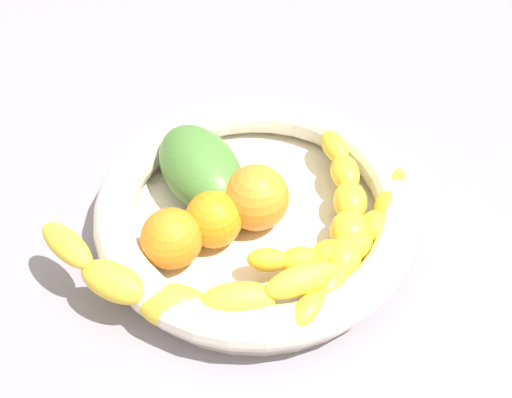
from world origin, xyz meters
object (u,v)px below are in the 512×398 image
Objects in this scene: banana_draped_left at (348,236)px; orange_front at (253,198)px; orange_mid_left at (213,219)px; mango_green at (201,169)px; banana_arching_top at (176,288)px; banana_draped_right at (341,226)px; orange_mid_right at (172,239)px; fruit_bowl at (256,212)px.

banana_draped_left is 2.89× the size of orange_front.
orange_mid_left is 6.46cm from mango_green.
orange_mid_left is at bearing -168.60° from banana_arching_top.
banana_draped_left is 1.10cm from banana_draped_right.
orange_mid_right is at bearing -26.28° from orange_mid_left.
fruit_bowl is at bearing -83.70° from banana_draped_left.
mango_green is (-0.63, -6.70, 1.93)cm from fruit_bowl.
banana_arching_top is 4.01× the size of orange_front.
orange_mid_right is at bearing 16.71° from mango_green.
fruit_bowl is 9.26cm from banana_draped_left.
fruit_bowl and banana_draped_left have the same top height.
banana_draped_right is at bearing 93.47° from mango_green.
orange_mid_left is at bearing -28.98° from fruit_bowl.
banana_arching_top reaches higher than banana_draped_right.
orange_front reaches higher than mango_green.
banana_arching_top is at bearing 11.40° from orange_mid_left.
orange_mid_right is (-4.30, -3.59, -0.14)cm from banana_arching_top.
orange_front is (1.68, -8.47, 0.83)cm from banana_draped_right.
orange_front is at bearing 153.13° from orange_mid_left.
orange_mid_right is (9.43, -12.34, 0.46)cm from banana_draped_right.
banana_draped_left is at bearing 123.84° from orange_mid_right.
mango_green is (-12.83, -6.15, 0.17)cm from banana_arching_top.
fruit_bowl is at bearing 119.65° from orange_front.
orange_mid_left reaches higher than banana_draped_left.
orange_mid_left is at bearing -26.87° from orange_front.
mango_green reaches higher than banana_draped_right.
fruit_bowl is 4.84× the size of orange_front.
banana_draped_right reaches higher than fruit_bowl.
orange_mid_left is (5.00, -11.37, 0.54)cm from banana_draped_left.
banana_draped_right is 16.30cm from banana_arching_top.
banana_draped_left is 9.54cm from orange_front.
mango_green reaches higher than banana_draped_left.
fruit_bowl is 7.00cm from mango_green.
banana_arching_top is 5.61cm from orange_mid_right.
banana_draped_left is at bearing 61.41° from banana_draped_right.
mango_green is (0.38, -15.86, 0.96)cm from banana_draped_left.
banana_arching_top is at bearing -1.38° from orange_front.
banana_draped_right is 1.96× the size of mango_green.
mango_green reaches higher than orange_mid_right.
banana_draped_right is (-0.52, -0.95, 0.19)cm from banana_draped_left.
mango_green is at bearing -96.89° from orange_front.
banana_draped_left is 3.26× the size of orange_mid_right.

